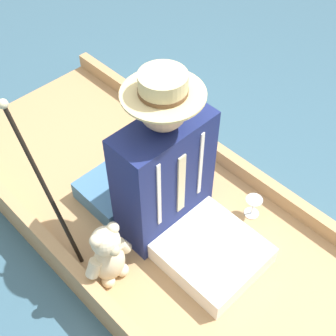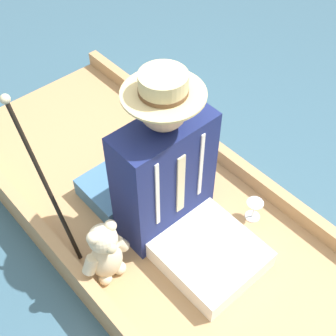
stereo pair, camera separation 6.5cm
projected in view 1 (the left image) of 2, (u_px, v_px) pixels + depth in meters
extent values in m
plane|color=#385B70|center=(191.00, 259.00, 2.46)|extent=(16.00, 16.00, 0.00)
cube|color=tan|center=(192.00, 251.00, 2.40)|extent=(1.12, 3.18, 0.15)
cube|color=tan|center=(260.00, 181.00, 2.56)|extent=(0.06, 3.18, 0.09)
cube|color=tan|center=(110.00, 309.00, 2.07)|extent=(0.06, 3.18, 0.09)
cube|color=teal|center=(124.00, 184.00, 2.53)|extent=(0.46, 0.32, 0.11)
cube|color=white|center=(212.00, 254.00, 2.24)|extent=(0.43, 0.45, 0.11)
cube|color=navy|center=(163.00, 178.00, 2.20)|extent=(0.48, 0.22, 0.67)
cube|color=beige|center=(181.00, 185.00, 2.10)|extent=(0.04, 0.01, 0.37)
cube|color=white|center=(201.00, 165.00, 2.14)|extent=(0.02, 0.01, 0.40)
cube|color=white|center=(159.00, 196.00, 2.02)|extent=(0.02, 0.01, 0.40)
sphere|color=tan|center=(162.00, 107.00, 1.87)|extent=(0.21, 0.21, 0.21)
cylinder|color=#CCB77F|center=(162.00, 94.00, 1.82)|extent=(0.35, 0.35, 0.01)
cylinder|color=#CCB77F|center=(162.00, 84.00, 1.78)|extent=(0.20, 0.20, 0.09)
cylinder|color=brown|center=(162.00, 91.00, 1.81)|extent=(0.20, 0.20, 0.02)
ellipsoid|color=beige|center=(109.00, 261.00, 2.15)|extent=(0.16, 0.13, 0.23)
sphere|color=beige|center=(106.00, 241.00, 2.02)|extent=(0.13, 0.13, 0.13)
sphere|color=tan|center=(114.00, 250.00, 2.00)|extent=(0.05, 0.05, 0.05)
sphere|color=beige|center=(113.00, 228.00, 2.00)|extent=(0.06, 0.06, 0.06)
sphere|color=beige|center=(96.00, 241.00, 1.96)|extent=(0.06, 0.06, 0.06)
cylinder|color=beige|center=(122.00, 246.00, 2.15)|extent=(0.09, 0.06, 0.10)
cylinder|color=beige|center=(94.00, 268.00, 2.08)|extent=(0.09, 0.06, 0.10)
sphere|color=beige|center=(122.00, 270.00, 2.21)|extent=(0.07, 0.07, 0.07)
sphere|color=beige|center=(108.00, 281.00, 2.18)|extent=(0.07, 0.07, 0.07)
cylinder|color=silver|center=(251.00, 213.00, 2.47)|extent=(0.08, 0.08, 0.01)
cylinder|color=silver|center=(252.00, 209.00, 2.44)|extent=(0.01, 0.01, 0.07)
cone|color=silver|center=(254.00, 202.00, 2.40)|extent=(0.09, 0.09, 0.04)
cylinder|color=black|center=(46.00, 191.00, 2.07)|extent=(0.02, 0.36, 0.80)
sphere|color=beige|center=(3.00, 104.00, 1.86)|extent=(0.04, 0.04, 0.04)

